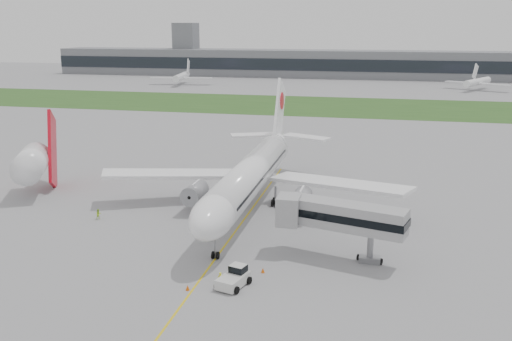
% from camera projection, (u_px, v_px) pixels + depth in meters
% --- Properties ---
extents(ground, '(600.00, 600.00, 0.00)m').
position_uv_depth(ground, '(245.00, 218.00, 82.82)').
color(ground, gray).
rests_on(ground, ground).
extents(apron_markings, '(70.00, 70.00, 0.04)m').
position_uv_depth(apron_markings, '(236.00, 230.00, 78.09)').
color(apron_markings, gold).
rests_on(apron_markings, ground).
extents(grass_strip, '(600.00, 50.00, 0.02)m').
position_uv_depth(grass_strip, '(327.00, 106.00, 196.23)').
color(grass_strip, '#29501E').
rests_on(grass_strip, ground).
extents(terminal_building, '(320.00, 22.30, 14.00)m').
position_uv_depth(terminal_building, '(348.00, 64.00, 298.34)').
color(terminal_building, slate).
rests_on(terminal_building, ground).
extents(control_tower, '(12.00, 12.00, 56.00)m').
position_uv_depth(control_tower, '(187.00, 74.00, 321.06)').
color(control_tower, slate).
rests_on(control_tower, ground).
extents(airliner, '(48.13, 53.95, 17.88)m').
position_uv_depth(airliner, '(252.00, 173.00, 86.01)').
color(airliner, white).
rests_on(airliner, ground).
extents(pushback_tug, '(3.60, 4.51, 2.07)m').
position_uv_depth(pushback_tug, '(235.00, 277.00, 61.41)').
color(pushback_tug, silver).
rests_on(pushback_tug, ground).
extents(jet_bridge, '(15.77, 7.11, 7.21)m').
position_uv_depth(jet_bridge, '(337.00, 216.00, 67.59)').
color(jet_bridge, '#969699').
rests_on(jet_bridge, ground).
extents(safety_cone_left, '(0.44, 0.44, 0.60)m').
position_uv_depth(safety_cone_left, '(187.00, 288.00, 60.43)').
color(safety_cone_left, '#D9560B').
rests_on(safety_cone_left, ground).
extents(safety_cone_right, '(0.43, 0.43, 0.59)m').
position_uv_depth(safety_cone_right, '(263.00, 270.00, 64.71)').
color(safety_cone_right, '#D9560B').
rests_on(safety_cone_right, ground).
extents(ground_crew_near, '(0.69, 0.65, 1.59)m').
position_uv_depth(ground_crew_near, '(220.00, 279.00, 61.33)').
color(ground_crew_near, '#FFFD2A').
rests_on(ground_crew_near, ground).
extents(ground_crew_far, '(0.93, 0.94, 1.53)m').
position_uv_depth(ground_crew_far, '(99.00, 214.00, 82.31)').
color(ground_crew_far, '#ABDE25').
rests_on(ground_crew_far, ground).
extents(neighbor_aircraft, '(8.79, 17.38, 14.17)m').
position_uv_depth(neighbor_aircraft, '(35.00, 161.00, 93.36)').
color(neighbor_aircraft, red).
rests_on(neighbor_aircraft, ground).
extents(distant_aircraft_left, '(32.11, 29.26, 10.99)m').
position_uv_depth(distant_aircraft_left, '(182.00, 85.00, 264.93)').
color(distant_aircraft_left, white).
rests_on(distant_aircraft_left, ground).
extents(distant_aircraft_right, '(35.42, 34.15, 10.41)m').
position_uv_depth(distant_aircraft_right, '(477.00, 90.00, 242.55)').
color(distant_aircraft_right, white).
rests_on(distant_aircraft_right, ground).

